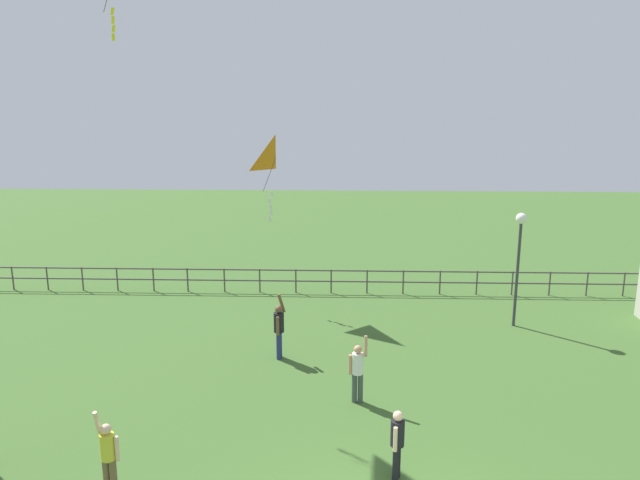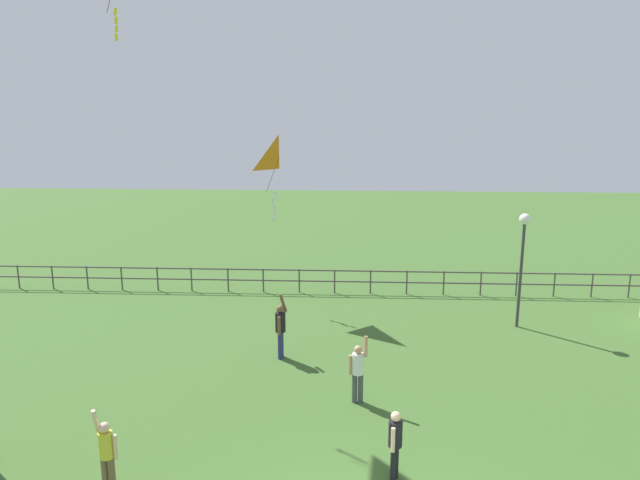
% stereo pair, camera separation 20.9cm
% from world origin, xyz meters
% --- Properties ---
extents(lamppost, '(0.36, 0.36, 3.85)m').
position_xyz_m(lamppost, '(5.01, 10.74, 2.85)').
color(lamppost, '#38383D').
rests_on(lamppost, ground_plane).
extents(person_0, '(0.46, 0.30, 1.76)m').
position_xyz_m(person_0, '(-5.24, 1.41, 0.88)').
color(person_0, brown).
rests_on(person_0, ground_plane).
extents(person_1, '(0.34, 0.50, 1.91)m').
position_xyz_m(person_1, '(-2.59, 7.85, 0.96)').
color(person_1, navy).
rests_on(person_1, ground_plane).
extents(person_2, '(0.46, 0.28, 1.79)m').
position_xyz_m(person_2, '(-0.36, 5.27, 0.90)').
color(person_2, '#3F4C47').
rests_on(person_2, ground_plane).
extents(person_3, '(0.28, 0.44, 1.51)m').
position_xyz_m(person_3, '(0.35, 2.07, 0.87)').
color(person_3, black).
rests_on(person_3, ground_plane).
extents(kite_2, '(1.19, 1.29, 3.01)m').
position_xyz_m(kite_2, '(-3.10, 12.47, 5.34)').
color(kite_2, orange).
extents(waterfront_railing, '(36.03, 0.06, 0.95)m').
position_xyz_m(waterfront_railing, '(-0.38, 14.00, 0.62)').
color(waterfront_railing, '#4C4742').
rests_on(waterfront_railing, ground_plane).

